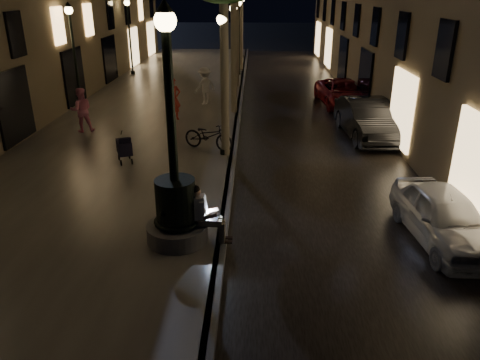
{
  "coord_description": "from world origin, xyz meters",
  "views": [
    {
      "loc": [
        0.72,
        -7.39,
        5.61
      ],
      "look_at": [
        0.4,
        3.0,
        1.3
      ],
      "focal_mm": 35.0,
      "sensor_mm": 36.0,
      "label": 1
    }
  ],
  "objects_px": {
    "lamp_left_c": "(129,26)",
    "car_third": "(343,93)",
    "lamp_curb_a": "(223,66)",
    "car_front": "(444,217)",
    "lamp_left_b": "(73,44)",
    "stroller": "(124,147)",
    "car_second": "(367,119)",
    "pedestrian_red": "(173,99)",
    "fountain_lamppost": "(176,200)",
    "lamp_curb_b": "(234,40)",
    "lamp_curb_c": "(239,26)",
    "seated_man_laptop": "(203,212)",
    "lamp_curb_d": "(242,18)",
    "bicycle": "(208,136)",
    "pedestrian_pink": "(81,110)",
    "pedestrian_white": "(205,86)"
  },
  "relations": [
    {
      "from": "lamp_left_b",
      "to": "pedestrian_pink",
      "type": "xyz_separation_m",
      "value": [
        1.28,
        -3.41,
        -2.16
      ]
    },
    {
      "from": "seated_man_laptop",
      "to": "car_front",
      "type": "relative_size",
      "value": 0.37
    },
    {
      "from": "seated_man_laptop",
      "to": "lamp_left_b",
      "type": "relative_size",
      "value": 0.28
    },
    {
      "from": "lamp_curb_b",
      "to": "lamp_curb_d",
      "type": "relative_size",
      "value": 1.0
    },
    {
      "from": "lamp_curb_d",
      "to": "car_second",
      "type": "height_order",
      "value": "lamp_curb_d"
    },
    {
      "from": "seated_man_laptop",
      "to": "lamp_curb_a",
      "type": "height_order",
      "value": "lamp_curb_a"
    },
    {
      "from": "lamp_left_b",
      "to": "seated_man_laptop",
      "type": "bearing_deg",
      "value": -59.7
    },
    {
      "from": "lamp_curb_b",
      "to": "pedestrian_pink",
      "type": "relative_size",
      "value": 2.74
    },
    {
      "from": "lamp_left_c",
      "to": "fountain_lamppost",
      "type": "bearing_deg",
      "value": -73.78
    },
    {
      "from": "lamp_left_b",
      "to": "pedestrian_white",
      "type": "relative_size",
      "value": 2.66
    },
    {
      "from": "lamp_left_b",
      "to": "stroller",
      "type": "relative_size",
      "value": 4.58
    },
    {
      "from": "lamp_curb_b",
      "to": "car_front",
      "type": "bearing_deg",
      "value": -67.82
    },
    {
      "from": "seated_man_laptop",
      "to": "car_third",
      "type": "relative_size",
      "value": 0.3
    },
    {
      "from": "seated_man_laptop",
      "to": "fountain_lamppost",
      "type": "bearing_deg",
      "value": 180.0
    },
    {
      "from": "seated_man_laptop",
      "to": "pedestrian_pink",
      "type": "relative_size",
      "value": 0.78
    },
    {
      "from": "fountain_lamppost",
      "to": "lamp_curb_b",
      "type": "bearing_deg",
      "value": 87.14
    },
    {
      "from": "seated_man_laptop",
      "to": "car_front",
      "type": "distance_m",
      "value": 5.62
    },
    {
      "from": "pedestrian_white",
      "to": "lamp_curb_d",
      "type": "bearing_deg",
      "value": -131.69
    },
    {
      "from": "lamp_left_c",
      "to": "car_second",
      "type": "height_order",
      "value": "lamp_left_c"
    },
    {
      "from": "lamp_curb_a",
      "to": "car_front",
      "type": "height_order",
      "value": "lamp_curb_a"
    },
    {
      "from": "lamp_curb_a",
      "to": "lamp_left_b",
      "type": "relative_size",
      "value": 1.0
    },
    {
      "from": "pedestrian_pink",
      "to": "car_front",
      "type": "bearing_deg",
      "value": 124.93
    },
    {
      "from": "pedestrian_pink",
      "to": "bicycle",
      "type": "distance_m",
      "value": 5.65
    },
    {
      "from": "car_third",
      "to": "car_second",
      "type": "bearing_deg",
      "value": -95.0
    },
    {
      "from": "car_front",
      "to": "car_third",
      "type": "xyz_separation_m",
      "value": [
        0.0,
        13.66,
        0.01
      ]
    },
    {
      "from": "bicycle",
      "to": "pedestrian_white",
      "type": "bearing_deg",
      "value": 30.64
    },
    {
      "from": "fountain_lamppost",
      "to": "lamp_curb_b",
      "type": "height_order",
      "value": "fountain_lamppost"
    },
    {
      "from": "lamp_curb_b",
      "to": "lamp_curb_d",
      "type": "distance_m",
      "value": 16.0
    },
    {
      "from": "lamp_curb_b",
      "to": "car_third",
      "type": "distance_m",
      "value": 6.08
    },
    {
      "from": "fountain_lamppost",
      "to": "lamp_curb_c",
      "type": "xyz_separation_m",
      "value": [
        0.7,
        22.0,
        2.02
      ]
    },
    {
      "from": "car_front",
      "to": "seated_man_laptop",
      "type": "bearing_deg",
      "value": -179.94
    },
    {
      "from": "pedestrian_pink",
      "to": "pedestrian_white",
      "type": "relative_size",
      "value": 0.97
    },
    {
      "from": "lamp_left_b",
      "to": "stroller",
      "type": "height_order",
      "value": "lamp_left_b"
    },
    {
      "from": "lamp_left_c",
      "to": "bicycle",
      "type": "xyz_separation_m",
      "value": [
        6.52,
        -15.5,
        -2.53
      ]
    },
    {
      "from": "lamp_curb_c",
      "to": "lamp_left_c",
      "type": "relative_size",
      "value": 1.0
    },
    {
      "from": "lamp_curb_b",
      "to": "lamp_curb_c",
      "type": "bearing_deg",
      "value": 90.0
    },
    {
      "from": "car_second",
      "to": "pedestrian_red",
      "type": "distance_m",
      "value": 8.17
    },
    {
      "from": "car_front",
      "to": "car_second",
      "type": "xyz_separation_m",
      "value": [
        0.0,
        8.21,
        0.13
      ]
    },
    {
      "from": "pedestrian_red",
      "to": "car_third",
      "type": "bearing_deg",
      "value": -3.28
    },
    {
      "from": "lamp_left_b",
      "to": "pedestrian_red",
      "type": "height_order",
      "value": "lamp_left_b"
    },
    {
      "from": "lamp_curb_a",
      "to": "car_third",
      "type": "xyz_separation_m",
      "value": [
        5.5,
        8.17,
        -2.59
      ]
    },
    {
      "from": "fountain_lamppost",
      "to": "pedestrian_pink",
      "type": "relative_size",
      "value": 2.96
    },
    {
      "from": "lamp_curb_b",
      "to": "car_second",
      "type": "bearing_deg",
      "value": -43.87
    },
    {
      "from": "pedestrian_red",
      "to": "pedestrian_pink",
      "type": "relative_size",
      "value": 1.04
    },
    {
      "from": "lamp_left_c",
      "to": "car_third",
      "type": "bearing_deg",
      "value": -31.86
    },
    {
      "from": "lamp_curb_b",
      "to": "bicycle",
      "type": "height_order",
      "value": "lamp_curb_b"
    },
    {
      "from": "seated_man_laptop",
      "to": "bicycle",
      "type": "height_order",
      "value": "seated_man_laptop"
    },
    {
      "from": "bicycle",
      "to": "pedestrian_pink",
      "type": "bearing_deg",
      "value": 92.26
    },
    {
      "from": "lamp_left_c",
      "to": "pedestrian_pink",
      "type": "bearing_deg",
      "value": -84.56
    },
    {
      "from": "lamp_left_c",
      "to": "bicycle",
      "type": "relative_size",
      "value": 2.51
    }
  ]
}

